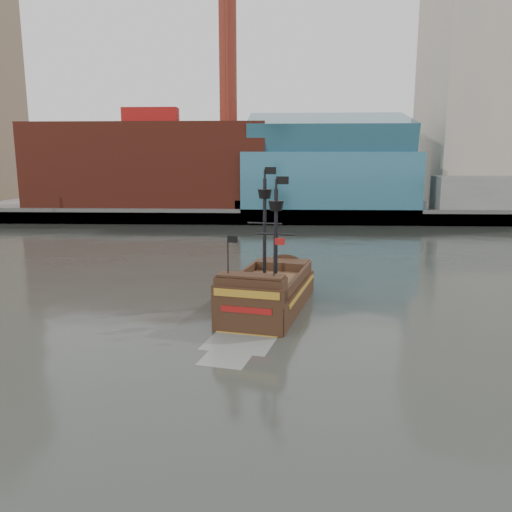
{
  "coord_description": "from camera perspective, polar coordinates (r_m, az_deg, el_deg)",
  "views": [
    {
      "loc": [
        1.26,
        -20.65,
        10.65
      ],
      "look_at": [
        -0.26,
        13.86,
        4.0
      ],
      "focal_mm": 35.0,
      "sensor_mm": 36.0,
      "label": 1
    }
  ],
  "objects": [
    {
      "name": "pirate_ship",
      "position": [
        36.14,
        1.45,
        -4.61
      ],
      "size": [
        7.52,
        15.18,
        10.91
      ],
      "rotation": [
        0.0,
        0.0,
        -0.23
      ],
      "color": "black",
      "rests_on": "ground"
    },
    {
      "name": "ground",
      "position": [
        23.27,
        -0.9,
        -16.34
      ],
      "size": [
        400.0,
        400.0,
        0.0
      ],
      "primitive_type": "plane",
      "color": "#272924",
      "rests_on": "ground"
    },
    {
      "name": "seawall",
      "position": [
        83.68,
        1.65,
        4.47
      ],
      "size": [
        220.0,
        1.0,
        2.6
      ],
      "primitive_type": "cube",
      "color": "#4C4C49",
      "rests_on": "ground"
    },
    {
      "name": "skyline",
      "position": [
        106.2,
        4.88,
        18.38
      ],
      "size": [
        149.0,
        45.0,
        62.0
      ],
      "color": "#786248",
      "rests_on": "promenade_far"
    },
    {
      "name": "promenade_far",
      "position": [
        113.07,
        1.89,
        5.99
      ],
      "size": [
        220.0,
        60.0,
        2.0
      ],
      "primitive_type": "cube",
      "color": "slate",
      "rests_on": "ground"
    }
  ]
}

